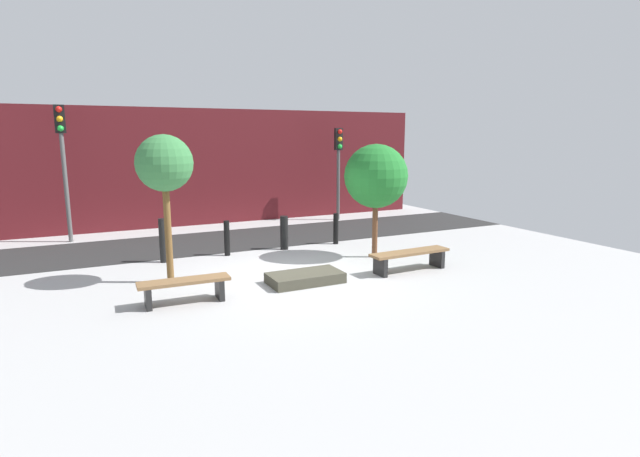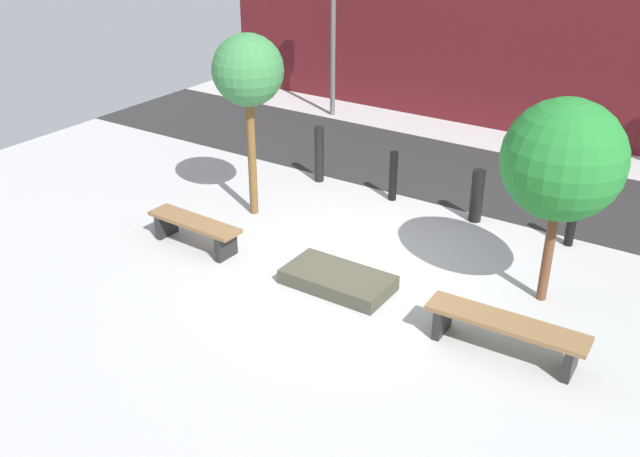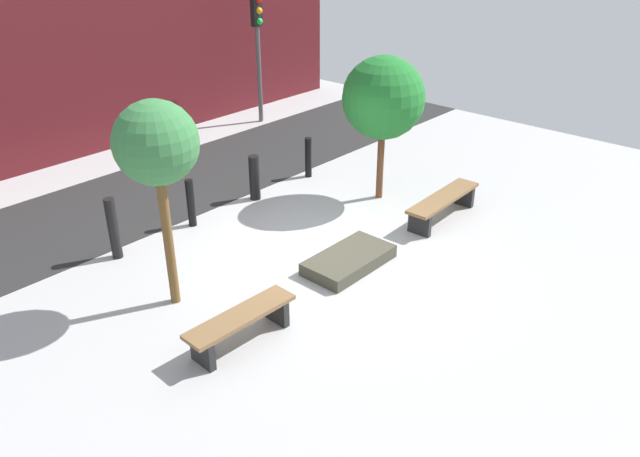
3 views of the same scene
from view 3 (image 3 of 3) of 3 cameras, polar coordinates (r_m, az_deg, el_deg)
The scene contains 13 objects.
ground_plane at distance 10.61m, azimuth 0.45°, elevation -2.45°, with size 18.00×18.00×0.00m, color #A7A7A7.
road_strip at distance 13.60m, azimuth -13.57°, elevation 3.77°, with size 18.00×3.11×0.01m, color #272727.
building_facade at distance 15.68m, azimuth -21.49°, elevation 13.39°, with size 16.20×0.50×3.95m, color #511419.
bench_left at distance 8.51m, azimuth -7.23°, elevation -8.50°, with size 1.67×0.47×0.45m.
bench_right at distance 11.93m, azimuth 11.19°, elevation 2.37°, with size 1.99×0.50×0.46m.
planter_bed at distance 10.26m, azimuth 2.67°, elevation -2.90°, with size 1.55×0.82×0.22m, color #424033.
tree_behind_left_bench at distance 8.60m, azimuth -14.75°, elevation 7.34°, with size 1.16×1.16×3.08m.
tree_behind_right_bench at distance 12.10m, azimuth 5.82°, elevation 11.76°, with size 1.58×1.58×2.85m.
bollard_far_left at distance 10.86m, azimuth -18.37°, elevation 0.00°, with size 0.18×0.18×1.08m, color black.
bollard_left at distance 11.65m, azimuth -11.73°, elevation 2.30°, with size 0.15×0.15×0.91m, color black.
bollard_center at distance 12.55m, azimuth -6.01°, elevation 4.63°, with size 0.21×0.21×0.92m, color black.
bollard_right at distance 13.59m, azimuth -1.08°, elevation 6.52°, with size 0.15×0.15×0.88m, color black.
traffic_light_mid_west at distance 16.99m, azimuth -5.71°, elevation 17.16°, with size 0.28×0.27×3.31m.
Camera 3 is at (-6.92, -6.07, 5.28)m, focal length 35.00 mm.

